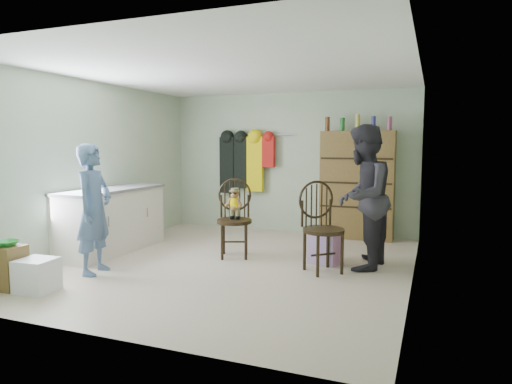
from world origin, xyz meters
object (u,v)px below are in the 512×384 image
at_px(dresser, 357,185).
at_px(chair_far, 321,223).
at_px(counter, 112,220).
at_px(chair_front, 235,212).

bearing_deg(dresser, chair_far, -92.48).
height_order(counter, dresser, dresser).
xyz_separation_m(chair_front, chair_far, (1.31, -0.30, -0.03)).
distance_m(chair_front, dresser, 2.37).
relative_size(chair_front, chair_far, 0.97).
relative_size(counter, chair_front, 1.69).
bearing_deg(dresser, counter, -144.31).
bearing_deg(chair_far, counter, 139.52).
distance_m(counter, chair_front, 1.85).
xyz_separation_m(chair_front, dresser, (1.40, 1.90, 0.27)).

